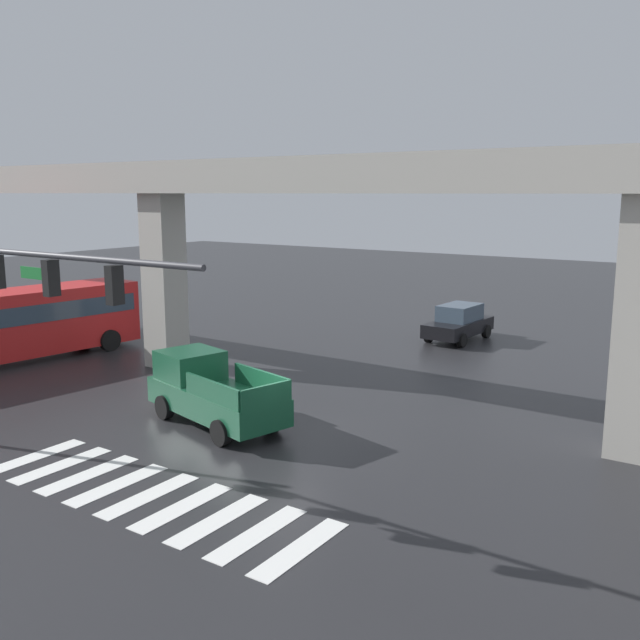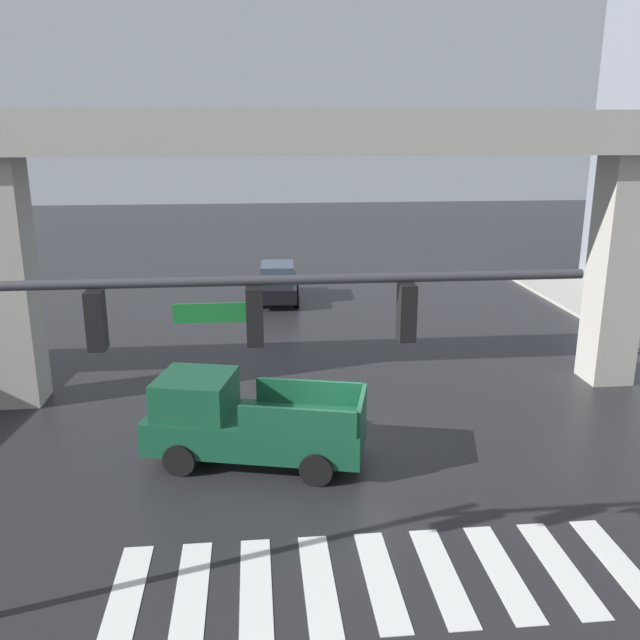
{
  "view_description": "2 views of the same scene",
  "coord_description": "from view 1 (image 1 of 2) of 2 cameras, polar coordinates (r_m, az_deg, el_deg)",
  "views": [
    {
      "loc": [
        11.94,
        -15.32,
        7.01
      ],
      "look_at": [
        -0.53,
        3.05,
        2.94
      ],
      "focal_mm": 39.06,
      "sensor_mm": 36.0,
      "label": 1
    },
    {
      "loc": [
        -2.09,
        -14.92,
        7.62
      ],
      "look_at": [
        -0.23,
        3.62,
        2.38
      ],
      "focal_mm": 37.75,
      "sensor_mm": 36.0,
      "label": 2
    }
  ],
  "objects": [
    {
      "name": "pickup_truck",
      "position": [
        21.75,
        -8.94,
        -5.81
      ],
      "size": [
        5.41,
        3.07,
        2.08
      ],
      "color": "#14472D",
      "rests_on": "ground"
    },
    {
      "name": "sedan_black",
      "position": [
        34.12,
        11.3,
        -0.2
      ],
      "size": [
        2.15,
        4.39,
        1.72
      ],
      "color": "black",
      "rests_on": "ground"
    },
    {
      "name": "crosswalk_stripes",
      "position": [
        17.32,
        -13.86,
        -13.78
      ],
      "size": [
        9.35,
        2.8,
        0.01
      ],
      "color": "silver",
      "rests_on": "ground"
    },
    {
      "name": "city_bus",
      "position": [
        31.72,
        -23.89,
        -0.1
      ],
      "size": [
        3.74,
        11.02,
        2.99
      ],
      "color": "red",
      "rests_on": "ground"
    },
    {
      "name": "elevated_overpass",
      "position": [
        22.88,
        2.77,
        10.37
      ],
      "size": [
        59.3,
        2.0,
        8.19
      ],
      "color": "#ADA89E",
      "rests_on": "ground"
    },
    {
      "name": "ground_plane",
      "position": [
        20.65,
        -3.58,
        -9.48
      ],
      "size": [
        120.0,
        120.0,
        0.0
      ],
      "primitive_type": "plane",
      "color": "#232326"
    }
  ]
}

